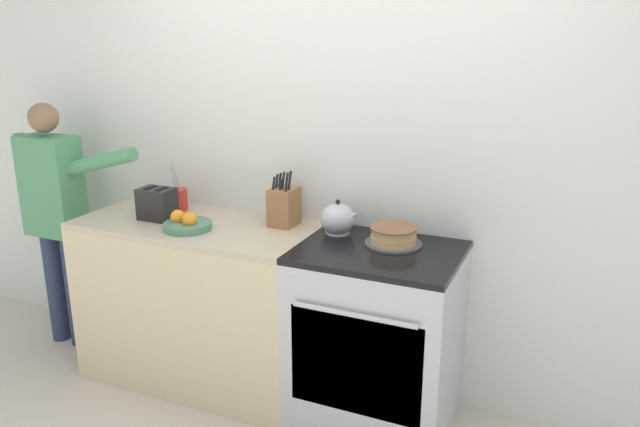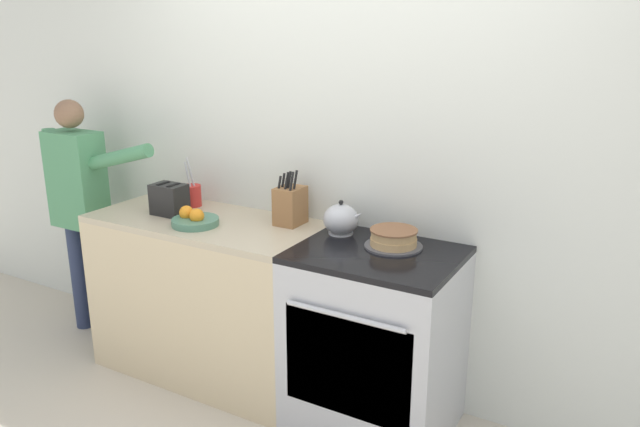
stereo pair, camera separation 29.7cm
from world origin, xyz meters
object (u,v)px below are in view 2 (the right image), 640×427
at_px(stove_range, 374,341).
at_px(tea_kettle, 341,219).
at_px(fruit_bowl, 194,220).
at_px(person_baker, 80,199).
at_px(utensil_crock, 192,195).
at_px(knife_block, 290,205).
at_px(toaster, 169,199).
at_px(layer_cake, 394,239).

xyz_separation_m(stove_range, tea_kettle, (-0.27, 0.15, 0.54)).
distance_m(stove_range, fruit_bowl, 1.12).
bearing_deg(person_baker, fruit_bowl, 6.34).
relative_size(utensil_crock, fruit_bowl, 1.18).
relative_size(knife_block, person_baker, 0.20).
xyz_separation_m(utensil_crock, toaster, (0.01, -0.19, 0.02)).
distance_m(layer_cake, knife_block, 0.63).
height_order(layer_cake, knife_block, knife_block).
bearing_deg(fruit_bowl, utensil_crock, 132.87).
bearing_deg(fruit_bowl, layer_cake, 11.15).
bearing_deg(tea_kettle, person_baker, -175.40).
xyz_separation_m(stove_range, fruit_bowl, (-1.01, -0.11, 0.49)).
bearing_deg(tea_kettle, toaster, -169.92).
relative_size(toaster, person_baker, 0.13).
relative_size(tea_kettle, toaster, 1.08).
height_order(stove_range, utensil_crock, utensil_crock).
relative_size(tea_kettle, utensil_crock, 0.75).
xyz_separation_m(tea_kettle, person_baker, (-1.77, -0.14, -0.10)).
height_order(tea_kettle, utensil_crock, utensil_crock).
bearing_deg(layer_cake, knife_block, 174.11).
bearing_deg(toaster, stove_range, 1.15).
xyz_separation_m(layer_cake, knife_block, (-0.62, 0.06, 0.06)).
bearing_deg(fruit_bowl, knife_block, 32.28).
height_order(layer_cake, utensil_crock, utensil_crock).
distance_m(stove_range, utensil_crock, 1.38).
bearing_deg(tea_kettle, stove_range, -29.24).
xyz_separation_m(toaster, person_baker, (-0.78, 0.03, -0.11)).
height_order(layer_cake, fruit_bowl, fruit_bowl).
bearing_deg(tea_kettle, knife_block, 177.88).
relative_size(stove_range, person_baker, 0.61).
relative_size(knife_block, toaster, 1.45).
bearing_deg(knife_block, person_baker, -173.98).
bearing_deg(layer_cake, person_baker, -177.52).
relative_size(tea_kettle, fruit_bowl, 0.88).
xyz_separation_m(knife_block, utensil_crock, (-0.68, 0.00, -0.04)).
bearing_deg(knife_block, toaster, -164.55).
distance_m(toaster, person_baker, 0.79).
bearing_deg(utensil_crock, knife_block, -0.41).
xyz_separation_m(layer_cake, toaster, (-1.29, -0.12, 0.04)).
distance_m(layer_cake, tea_kettle, 0.32).
relative_size(knife_block, fruit_bowl, 1.19).
relative_size(stove_range, layer_cake, 3.33).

